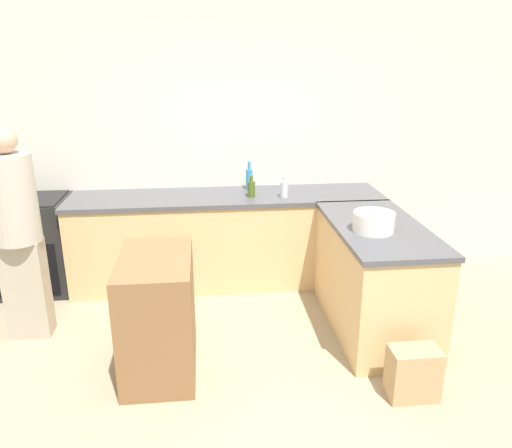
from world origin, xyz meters
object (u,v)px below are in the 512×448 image
person_by_range (17,228)px  paper_bag (413,373)px  olive_oil_bottle (251,188)px  dish_soap_bottle (249,178)px  island_table (158,314)px  mixing_bowl (374,222)px  vinegar_bottle_clear (284,189)px  range_oven (30,245)px

person_by_range → paper_bag: person_by_range is taller
olive_oil_bottle → paper_bag: (0.88, -1.83, -0.79)m
dish_soap_bottle → paper_bag: bearing=-67.5°
island_table → dish_soap_bottle: 1.86m
mixing_bowl → person_by_range: size_ratio=0.19×
person_by_range → island_table: bearing=-28.3°
olive_oil_bottle → dish_soap_bottle: 0.27m
olive_oil_bottle → paper_bag: 2.17m
mixing_bowl → dish_soap_bottle: size_ratio=1.13×
mixing_bowl → vinegar_bottle_clear: vinegar_bottle_clear is taller
mixing_bowl → vinegar_bottle_clear: 1.12m
dish_soap_bottle → person_by_range: person_by_range is taller
dish_soap_bottle → island_table: bearing=-116.4°
mixing_bowl → vinegar_bottle_clear: size_ratio=1.51×
range_oven → island_table: bearing=-47.7°
vinegar_bottle_clear → dish_soap_bottle: dish_soap_bottle is taller
mixing_bowl → island_table: bearing=-170.4°
olive_oil_bottle → person_by_range: (-1.85, -0.74, -0.06)m
vinegar_bottle_clear → paper_bag: bearing=-72.1°
olive_oil_bottle → range_oven: bearing=176.9°
vinegar_bottle_clear → dish_soap_bottle: 0.44m
mixing_bowl → vinegar_bottle_clear: (-0.51, 1.00, 0.01)m
person_by_range → dish_soap_bottle: bearing=28.7°
mixing_bowl → dish_soap_bottle: 1.55m
island_table → dish_soap_bottle: dish_soap_bottle is taller
range_oven → paper_bag: (2.96, -1.94, -0.27)m
dish_soap_bottle → paper_bag: 2.42m
person_by_range → olive_oil_bottle: bearing=21.9°
vinegar_bottle_clear → paper_bag: size_ratio=0.57×
mixing_bowl → olive_oil_bottle: 1.33m
range_oven → vinegar_bottle_clear: bearing=-3.9°
range_oven → mixing_bowl: mixing_bowl is taller
person_by_range → vinegar_bottle_clear: bearing=17.9°
olive_oil_bottle → dish_soap_bottle: dish_soap_bottle is taller
person_by_range → paper_bag: bearing=-21.7°
vinegar_bottle_clear → paper_bag: 2.03m
mixing_bowl → dish_soap_bottle: (-0.81, 1.32, 0.04)m
range_oven → vinegar_bottle_clear: (2.39, -0.16, 0.52)m
island_table → range_oven: bearing=132.3°
island_table → vinegar_bottle_clear: bearing=49.4°
island_table → olive_oil_bottle: olive_oil_bottle is taller
olive_oil_bottle → person_by_range: 1.99m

